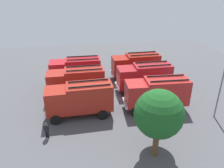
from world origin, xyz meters
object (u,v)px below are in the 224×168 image
object	(u,v)px
firefighter_0	(47,130)
traffic_cone_0	(111,83)
tree_0	(158,116)
tree_1	(159,114)
fire_truck_0	(136,65)
fire_truck_4	(157,92)
fire_truck_3	(76,81)
fire_truck_5	(80,98)
lamppost	(222,83)
fire_truck_1	(76,69)
fire_truck_2	(144,76)
firefighter_1	(156,116)

from	to	relation	value
firefighter_0	traffic_cone_0	world-z (taller)	firefighter_0
tree_0	tree_1	size ratio (longest dim) A/B	0.75
fire_truck_0	fire_truck_4	xyz separation A→B (m)	(0.23, 9.14, 0.00)
fire_truck_3	traffic_cone_0	world-z (taller)	fire_truck_3
fire_truck_5	lamppost	world-z (taller)	lamppost
fire_truck_1	tree_0	size ratio (longest dim) A/B	1.58
tree_0	tree_1	bearing A→B (deg)	68.57
fire_truck_2	traffic_cone_0	size ratio (longest dim) A/B	12.08
fire_truck_5	firefighter_1	xyz separation A→B (m)	(-7.56, 3.07, -1.23)
traffic_cone_0	lamppost	xyz separation A→B (m)	(-9.59, 10.19, 3.76)
fire_truck_5	tree_1	bearing A→B (deg)	127.80
fire_truck_2	fire_truck_4	size ratio (longest dim) A/B	0.99
fire_truck_1	firefighter_0	xyz separation A→B (m)	(3.28, 11.95, -1.24)
fire_truck_3	fire_truck_1	bearing A→B (deg)	-90.50
fire_truck_3	firefighter_1	xyz separation A→B (m)	(-7.74, 7.72, -1.23)
fire_truck_2	firefighter_0	bearing A→B (deg)	33.82
fire_truck_2	tree_0	world-z (taller)	tree_0
fire_truck_4	lamppost	distance (m)	6.63
fire_truck_5	fire_truck_3	bearing A→B (deg)	-88.30
fire_truck_5	tree_1	size ratio (longest dim) A/B	1.18
lamppost	tree_1	bearing A→B (deg)	26.80
lamppost	fire_truck_3	bearing A→B (deg)	-27.97
fire_truck_1	firefighter_1	bearing A→B (deg)	124.91
tree_0	firefighter_1	bearing A→B (deg)	-112.73
fire_truck_5	firefighter_0	bearing A→B (deg)	43.81
fire_truck_4	lamppost	bearing A→B (deg)	157.26
fire_truck_1	fire_truck_0	bearing A→B (deg)	-176.45
fire_truck_4	tree_0	xyz separation A→B (m)	(2.40, 6.02, 0.94)
firefighter_0	firefighter_1	xyz separation A→B (m)	(-10.93, -0.21, 0.01)
fire_truck_0	fire_truck_3	world-z (taller)	same
fire_truck_3	fire_truck_4	xyz separation A→B (m)	(-8.82, 4.85, 0.00)
firefighter_1	traffic_cone_0	xyz separation A→B (m)	(2.84, -10.21, -0.62)
lamppost	fire_truck_5	bearing A→B (deg)	-12.02
fire_truck_0	lamppost	size ratio (longest dim) A/B	1.03
fire_truck_4	firefighter_1	bearing A→B (deg)	73.30
fire_truck_4	traffic_cone_0	bearing A→B (deg)	-57.97
fire_truck_3	tree_0	xyz separation A→B (m)	(-6.42, 10.87, 0.94)
fire_truck_2	fire_truck_3	bearing A→B (deg)	0.14
fire_truck_4	firefighter_1	distance (m)	3.31
fire_truck_5	firefighter_1	world-z (taller)	fire_truck_5
fire_truck_0	tree_1	bearing A→B (deg)	79.39
fire_truck_0	firefighter_0	distance (m)	17.34
fire_truck_5	traffic_cone_0	distance (m)	8.76
fire_truck_5	tree_0	size ratio (longest dim) A/B	1.57
fire_truck_5	tree_0	distance (m)	8.86
fire_truck_0	traffic_cone_0	bearing A→B (deg)	23.57
tree_1	lamppost	distance (m)	9.55
fire_truck_1	firefighter_1	world-z (taller)	fire_truck_1
fire_truck_0	fire_truck_4	bearing A→B (deg)	88.65
fire_truck_4	firefighter_0	size ratio (longest dim) A/B	4.48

